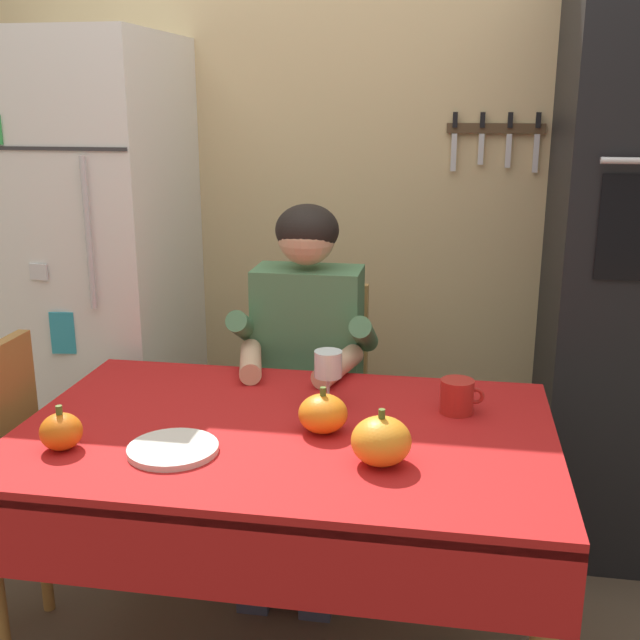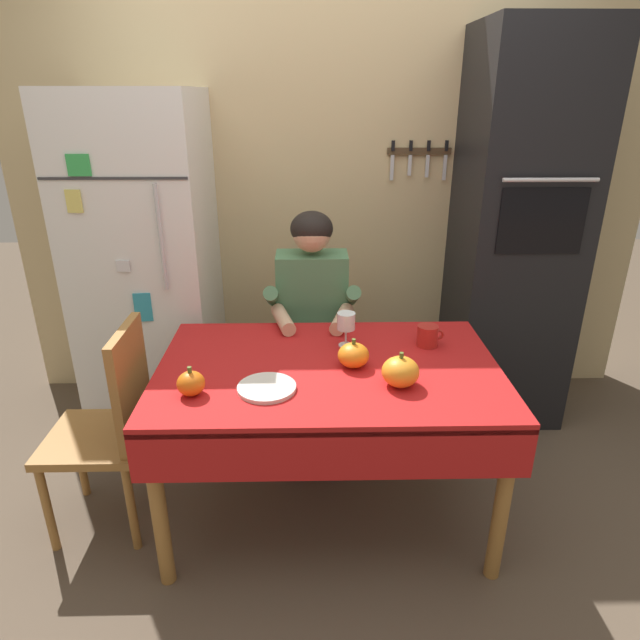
# 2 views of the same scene
# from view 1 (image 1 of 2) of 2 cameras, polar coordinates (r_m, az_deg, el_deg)

# --- Properties ---
(back_wall_assembly) EXTENTS (3.70, 0.13, 2.60)m
(back_wall_assembly) POSITION_cam_1_polar(r_m,az_deg,el_deg) (3.13, 3.22, 10.82)
(back_wall_assembly) COLOR #D1B784
(back_wall_assembly) RESTS_ON ground
(refrigerator) EXTENTS (0.68, 0.71, 1.80)m
(refrigerator) POSITION_cam_1_polar(r_m,az_deg,el_deg) (3.10, -16.47, 2.68)
(refrigerator) COLOR white
(refrigerator) RESTS_ON ground
(dining_table) EXTENTS (1.40, 0.90, 0.74)m
(dining_table) POSITION_cam_1_polar(r_m,az_deg,el_deg) (2.08, -2.64, -10.22)
(dining_table) COLOR #9E6B33
(dining_table) RESTS_ON ground
(chair_behind_person) EXTENTS (0.40, 0.40, 0.93)m
(chair_behind_person) POSITION_cam_1_polar(r_m,az_deg,el_deg) (2.86, -0.40, -5.90)
(chair_behind_person) COLOR tan
(chair_behind_person) RESTS_ON ground
(seated_person) EXTENTS (0.47, 0.55, 1.25)m
(seated_person) POSITION_cam_1_polar(r_m,az_deg,el_deg) (2.61, -1.15, -2.79)
(seated_person) COLOR #38384C
(seated_person) RESTS_ON ground
(coffee_mug) EXTENTS (0.12, 0.09, 0.09)m
(coffee_mug) POSITION_cam_1_polar(r_m,az_deg,el_deg) (2.17, 10.03, -5.52)
(coffee_mug) COLOR #B2231E
(coffee_mug) RESTS_ON dining_table
(wine_glass) EXTENTS (0.08, 0.08, 0.16)m
(wine_glass) POSITION_cam_1_polar(r_m,az_deg,el_deg) (2.18, 0.60, -3.40)
(wine_glass) COLOR white
(wine_glass) RESTS_ON dining_table
(pumpkin_large) EXTENTS (0.14, 0.14, 0.14)m
(pumpkin_large) POSITION_cam_1_polar(r_m,az_deg,el_deg) (1.85, 4.50, -8.82)
(pumpkin_large) COLOR orange
(pumpkin_large) RESTS_ON dining_table
(pumpkin_medium) EXTENTS (0.13, 0.13, 0.12)m
(pumpkin_medium) POSITION_cam_1_polar(r_m,az_deg,el_deg) (2.02, 0.22, -6.86)
(pumpkin_medium) COLOR orange
(pumpkin_medium) RESTS_ON dining_table
(pumpkin_small) EXTENTS (0.10, 0.10, 0.11)m
(pumpkin_small) POSITION_cam_1_polar(r_m,az_deg,el_deg) (2.03, -18.43, -7.75)
(pumpkin_small) COLOR orange
(pumpkin_small) RESTS_ON dining_table
(serving_tray) EXTENTS (0.22, 0.22, 0.02)m
(serving_tray) POSITION_cam_1_polar(r_m,az_deg,el_deg) (1.96, -10.71, -9.27)
(serving_tray) COLOR silver
(serving_tray) RESTS_ON dining_table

